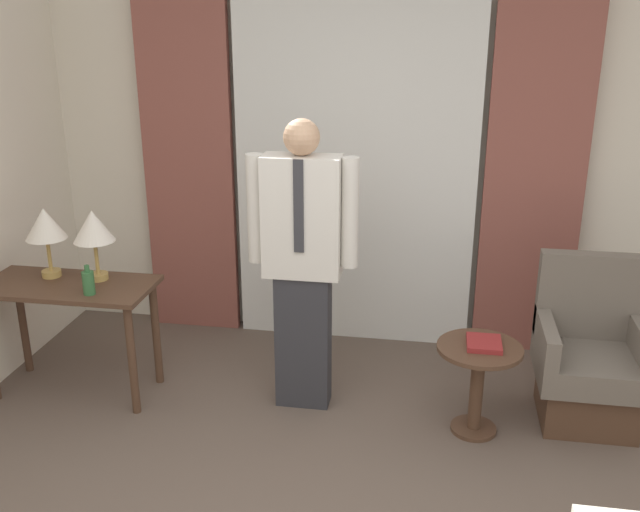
{
  "coord_description": "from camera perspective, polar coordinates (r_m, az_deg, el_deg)",
  "views": [
    {
      "loc": [
        0.56,
        -2.08,
        2.34
      ],
      "look_at": [
        -0.05,
        1.58,
        1.02
      ],
      "focal_mm": 40.0,
      "sensor_mm": 36.0,
      "label": 1
    }
  ],
  "objects": [
    {
      "name": "armchair",
      "position": [
        4.5,
        20.71,
        -8.09
      ],
      "size": [
        0.61,
        0.58,
        0.97
      ],
      "color": "#4C3323",
      "rests_on": "ground_plane"
    },
    {
      "name": "desk",
      "position": [
        4.64,
        -19.39,
        -3.59
      ],
      "size": [
        1.05,
        0.49,
        0.73
      ],
      "color": "#4C3323",
      "rests_on": "ground_plane"
    },
    {
      "name": "bottle_near_edge",
      "position": [
        4.37,
        -18.04,
        -2.01
      ],
      "size": [
        0.07,
        0.07,
        0.18
      ],
      "color": "#336638",
      "rests_on": "desk"
    },
    {
      "name": "table_lamp_left",
      "position": [
        4.65,
        -21.12,
        2.25
      ],
      "size": [
        0.25,
        0.25,
        0.44
      ],
      "color": "tan",
      "rests_on": "desk"
    },
    {
      "name": "wall_back",
      "position": [
        5.05,
        3.01,
        8.23
      ],
      "size": [
        10.0,
        0.06,
        2.7
      ],
      "color": "silver",
      "rests_on": "ground_plane"
    },
    {
      "name": "side_table",
      "position": [
        4.17,
        12.51,
        -9.21
      ],
      "size": [
        0.48,
        0.48,
        0.54
      ],
      "color": "#4C3323",
      "rests_on": "ground_plane"
    },
    {
      "name": "curtain_drape_left",
      "position": [
        5.21,
        -10.5,
        7.61
      ],
      "size": [
        0.65,
        0.06,
        2.58
      ],
      "color": "brown",
      "rests_on": "ground_plane"
    },
    {
      "name": "table_lamp_right",
      "position": [
        4.5,
        -17.68,
        2.11
      ],
      "size": [
        0.25,
        0.25,
        0.44
      ],
      "color": "tan",
      "rests_on": "desk"
    },
    {
      "name": "curtain_sheer_center",
      "position": [
        4.94,
        2.82,
        7.26
      ],
      "size": [
        1.66,
        0.06,
        2.58
      ],
      "color": "white",
      "rests_on": "ground_plane"
    },
    {
      "name": "curtain_drape_right",
      "position": [
        4.95,
        16.83,
        6.47
      ],
      "size": [
        0.65,
        0.06,
        2.58
      ],
      "color": "brown",
      "rests_on": "ground_plane"
    },
    {
      "name": "book",
      "position": [
        4.09,
        12.99,
        -6.82
      ],
      "size": [
        0.19,
        0.21,
        0.03
      ],
      "color": "maroon",
      "rests_on": "side_table"
    },
    {
      "name": "person",
      "position": [
        4.12,
        -1.4,
        -0.08
      ],
      "size": [
        0.64,
        0.21,
        1.75
      ],
      "color": "#2D2D33",
      "rests_on": "ground_plane"
    }
  ]
}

